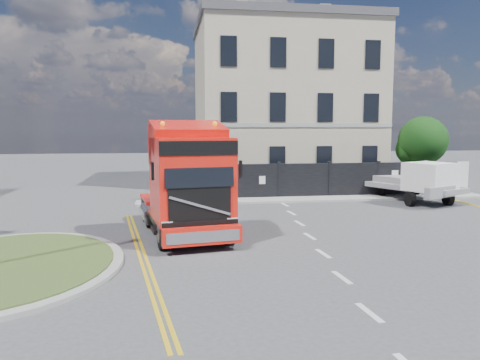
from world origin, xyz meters
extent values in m
plane|color=#424244|center=(0.00, 0.00, 0.00)|extent=(120.00, 120.00, 0.00)
cylinder|color=gray|center=(-7.00, -3.00, 0.06)|extent=(6.80, 6.80, 0.12)
cylinder|color=#344B1E|center=(-7.00, -3.00, 0.14)|extent=(6.20, 6.20, 0.05)
cube|color=black|center=(6.00, 9.00, 1.00)|extent=(18.00, 0.25, 2.00)
cube|color=silver|center=(14.50, 9.00, 1.00)|extent=(2.60, 0.12, 2.00)
cube|color=#BBAE94|center=(6.00, 16.50, 5.50)|extent=(12.00, 10.00, 11.00)
cube|color=#46464B|center=(6.00, 16.50, 11.25)|extent=(12.30, 10.30, 0.50)
cube|color=#BBAE94|center=(3.00, 16.50, 12.00)|extent=(0.80, 0.80, 1.60)
cube|color=#BBAE94|center=(9.00, 16.50, 12.00)|extent=(0.80, 0.80, 1.60)
cylinder|color=#382619|center=(14.50, 12.00, 1.20)|extent=(0.24, 0.24, 2.40)
sphere|color=black|center=(14.50, 12.00, 3.20)|extent=(3.20, 3.20, 3.20)
sphere|color=black|center=(14.00, 12.40, 2.60)|extent=(2.20, 2.20, 2.20)
cube|color=gray|center=(6.00, 8.10, 0.06)|extent=(20.00, 1.60, 0.12)
cube|color=black|center=(-1.72, 1.31, 0.78)|extent=(3.53, 6.87, 0.47)
cube|color=red|center=(-1.43, -0.49, 2.24)|extent=(2.99, 3.07, 2.91)
cube|color=red|center=(-1.60, 0.59, 3.43)|extent=(2.71, 1.33, 1.46)
cube|color=black|center=(-1.23, -1.80, 2.65)|extent=(2.27, 0.42, 1.09)
cube|color=red|center=(-1.18, -2.13, 0.57)|extent=(2.62, 0.76, 0.57)
cylinder|color=black|center=(-2.41, -1.49, 0.54)|extent=(0.50, 1.12, 1.08)
cylinder|color=gray|center=(-2.41, -1.49, 0.54)|extent=(0.46, 0.65, 0.59)
cylinder|color=black|center=(-0.20, -1.14, 0.54)|extent=(0.50, 1.12, 1.08)
cylinder|color=gray|center=(-0.20, -1.14, 0.54)|extent=(0.46, 0.65, 0.59)
cylinder|color=black|center=(-2.99, 2.16, 0.54)|extent=(0.50, 1.12, 1.08)
cylinder|color=gray|center=(-2.99, 2.16, 0.54)|extent=(0.46, 0.65, 0.59)
cylinder|color=black|center=(-0.77, 2.51, 0.54)|extent=(0.50, 1.12, 1.08)
cylinder|color=gray|center=(-0.77, 2.51, 0.54)|extent=(0.46, 0.65, 0.59)
cylinder|color=black|center=(-3.18, 3.39, 0.54)|extent=(0.50, 1.12, 1.08)
cylinder|color=gray|center=(-3.18, 3.39, 0.54)|extent=(0.46, 0.65, 0.59)
cylinder|color=black|center=(-0.96, 3.74, 0.54)|extent=(0.50, 1.12, 1.08)
cylinder|color=gray|center=(-0.96, 3.74, 0.54)|extent=(0.46, 0.65, 0.59)
cube|color=gray|center=(11.16, 7.07, 0.79)|extent=(4.22, 5.78, 0.28)
cube|color=white|center=(11.16, 5.38, 1.52)|extent=(2.79, 2.73, 1.46)
cylinder|color=black|center=(10.10, 5.38, 0.39)|extent=(0.28, 0.79, 0.79)
cylinder|color=black|center=(12.23, 5.38, 0.39)|extent=(0.28, 0.79, 0.79)
cylinder|color=black|center=(10.10, 8.75, 0.39)|extent=(0.28, 0.79, 0.79)
cylinder|color=black|center=(12.23, 8.75, 0.39)|extent=(0.28, 0.79, 0.79)
camera|label=1|loc=(-2.20, -16.91, 4.03)|focal=35.00mm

